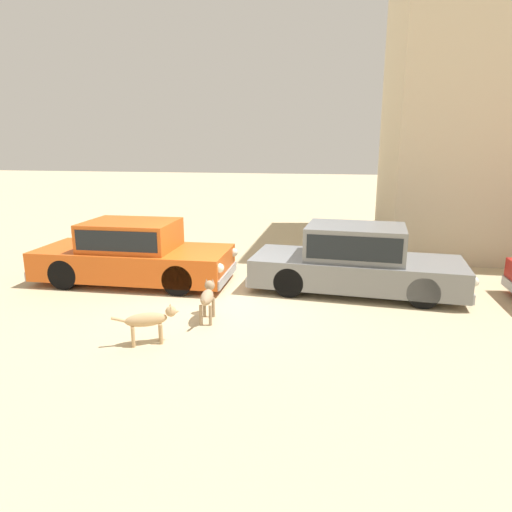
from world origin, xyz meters
The scene contains 5 objects.
ground_plane centered at (0.00, 0.00, 0.00)m, with size 80.00×80.00×0.00m, color tan.
parked_sedan_nearest centered at (-2.34, 0.82, 0.71)m, with size 4.59×1.85×1.44m.
parked_sedan_second centered at (2.73, 1.03, 0.72)m, with size 4.73×2.05×1.46m.
stray_dog_spotted centered at (-0.61, -2.35, 0.40)m, with size 1.00×0.55×0.63m.
stray_dog_tan centered at (0.02, -1.19, 0.45)m, with size 0.31×1.03×0.69m.
Camera 1 is at (2.32, -8.85, 3.18)m, focal length 32.11 mm.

